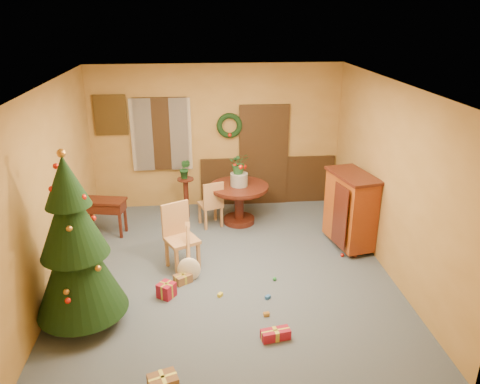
{
  "coord_description": "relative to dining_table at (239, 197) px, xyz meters",
  "views": [
    {
      "loc": [
        -0.41,
        -6.43,
        3.88
      ],
      "look_at": [
        0.24,
        0.4,
        1.17
      ],
      "focal_mm": 35.0,
      "sensor_mm": 36.0,
      "label": 1
    }
  ],
  "objects": [
    {
      "name": "plant_stand",
      "position": [
        -1.01,
        0.34,
        -0.03
      ],
      "size": [
        0.32,
        0.32,
        0.82
      ],
      "color": "black",
      "rests_on": "floor"
    },
    {
      "name": "guitar",
      "position": [
        -0.95,
        -1.96,
        -0.12
      ],
      "size": [
        0.36,
        0.54,
        0.82
      ],
      "primitive_type": null,
      "rotation": [
        -0.49,
        0.0,
        0.0
      ],
      "color": "#EDE2C5",
      "rests_on": "floor"
    },
    {
      "name": "gift_c",
      "position": [
        -1.05,
        -2.05,
        -0.47
      ],
      "size": [
        0.31,
        0.28,
        0.14
      ],
      "color": "brown",
      "rests_on": "floor"
    },
    {
      "name": "gift_b",
      "position": [
        -1.27,
        -2.4,
        -0.43
      ],
      "size": [
        0.3,
        0.3,
        0.22
      ],
      "color": "maroon",
      "rests_on": "floor"
    },
    {
      "name": "centerpiece_plant",
      "position": [
        0.0,
        0.0,
        0.67
      ],
      "size": [
        0.36,
        0.31,
        0.4
      ],
      "primitive_type": "imported",
      "color": "#1E4C23",
      "rests_on": "urn"
    },
    {
      "name": "writing_desk",
      "position": [
        -2.47,
        -0.25,
        -0.03
      ],
      "size": [
        0.82,
        0.53,
        0.68
      ],
      "color": "black",
      "rests_on": "floor"
    },
    {
      "name": "room_envelope",
      "position": [
        -0.15,
        0.94,
        0.58
      ],
      "size": [
        5.5,
        5.5,
        5.5
      ],
      "color": "#3C4857",
      "rests_on": "ground"
    },
    {
      "name": "dining_table",
      "position": [
        0.0,
        0.0,
        0.0
      ],
      "size": [
        1.11,
        1.11,
        0.77
      ],
      "color": "black",
      "rests_on": "floor"
    },
    {
      "name": "christmas_tree",
      "position": [
        -2.31,
        -2.89,
        0.6
      ],
      "size": [
        1.16,
        1.16,
        2.38
      ],
      "color": "#382111",
      "rests_on": "floor"
    },
    {
      "name": "toy_a",
      "position": [
        0.17,
        -2.59,
        -0.51
      ],
      "size": [
        0.09,
        0.09,
        0.05
      ],
      "primitive_type": "cube",
      "rotation": [
        0.0,
        0.0,
        0.71
      ],
      "color": "#265AA5",
      "rests_on": "floor"
    },
    {
      "name": "toy_c",
      "position": [
        -0.51,
        -2.47,
        -0.51
      ],
      "size": [
        0.09,
        0.09,
        0.05
      ],
      "primitive_type": "cube",
      "rotation": [
        0.0,
        0.0,
        0.93
      ],
      "color": "yellow",
      "rests_on": "floor"
    },
    {
      "name": "toy_e",
      "position": [
        0.09,
        -2.99,
        -0.51
      ],
      "size": [
        0.09,
        0.06,
        0.05
      ],
      "primitive_type": "cube",
      "rotation": [
        0.0,
        0.0,
        0.16
      ],
      "color": "#CB872F",
      "rests_on": "floor"
    },
    {
      "name": "chair_near",
      "position": [
        -1.09,
        -1.54,
        0.03
      ],
      "size": [
        0.62,
        0.62,
        1.06
      ],
      "color": "#9F6F3F",
      "rests_on": "floor"
    },
    {
      "name": "sideboard",
      "position": [
        1.8,
        -1.12,
        0.17
      ],
      "size": [
        0.75,
        1.12,
        1.33
      ],
      "color": "#58150A",
      "rests_on": "floor"
    },
    {
      "name": "toy_d",
      "position": [
        1.59,
        -1.51,
        -0.51
      ],
      "size": [
        0.06,
        0.06,
        0.06
      ],
      "primitive_type": "sphere",
      "color": "red",
      "rests_on": "floor"
    },
    {
      "name": "stand_plant",
      "position": [
        -1.01,
        0.34,
        0.48
      ],
      "size": [
        0.27,
        0.24,
        0.39
      ],
      "primitive_type": "imported",
      "rotation": [
        0.0,
        0.0,
        -0.38
      ],
      "color": "#19471E",
      "rests_on": "plant_stand"
    },
    {
      "name": "gift_d",
      "position": [
        0.13,
        -3.46,
        -0.47
      ],
      "size": [
        0.39,
        0.21,
        0.13
      ],
      "color": "maroon",
      "rests_on": "floor"
    },
    {
      "name": "urn",
      "position": [
        0.0,
        0.0,
        0.35
      ],
      "size": [
        0.33,
        0.33,
        0.24
      ],
      "primitive_type": "cylinder",
      "color": "slate",
      "rests_on": "dining_table"
    },
    {
      "name": "gift_a",
      "position": [
        -1.22,
        -4.16,
        -0.45
      ],
      "size": [
        0.36,
        0.31,
        0.17
      ],
      "color": "brown",
      "rests_on": "floor"
    },
    {
      "name": "chair_far",
      "position": [
        -0.53,
        -0.13,
        -0.05
      ],
      "size": [
        0.5,
        0.5,
        0.91
      ],
      "color": "#9F6F3F",
      "rests_on": "floor"
    },
    {
      "name": "toy_b",
      "position": [
        0.34,
        -2.13,
        -0.51
      ],
      "size": [
        0.06,
        0.06,
        0.06
      ],
      "primitive_type": "sphere",
      "color": "#227D35",
      "rests_on": "floor"
    }
  ]
}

